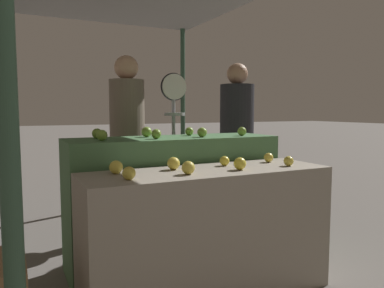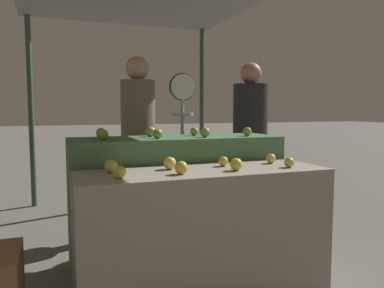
# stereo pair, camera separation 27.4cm
# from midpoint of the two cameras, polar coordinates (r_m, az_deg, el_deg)

# --- Properties ---
(display_counter_front) EXTENTS (1.71, 0.55, 0.88)m
(display_counter_front) POSITION_cam_midpoint_polar(r_m,az_deg,el_deg) (2.64, -0.59, -13.42)
(display_counter_front) COLOR gray
(display_counter_front) RESTS_ON ground_plane
(display_counter_back) EXTENTS (1.71, 0.55, 1.06)m
(display_counter_back) POSITION_cam_midpoint_polar(r_m,az_deg,el_deg) (3.14, -5.37, -8.63)
(display_counter_back) COLOR #4C7A4C
(display_counter_back) RESTS_ON ground_plane
(apple_front_0) EXTENTS (0.08, 0.08, 0.08)m
(apple_front_0) POSITION_cam_midpoint_polar(r_m,az_deg,el_deg) (2.22, -13.11, -4.39)
(apple_front_0) COLOR gold
(apple_front_0) RESTS_ON display_counter_front
(apple_front_1) EXTENTS (0.08, 0.08, 0.08)m
(apple_front_1) POSITION_cam_midpoint_polar(r_m,az_deg,el_deg) (2.35, -3.92, -3.65)
(apple_front_1) COLOR gold
(apple_front_1) RESTS_ON display_counter_front
(apple_front_2) EXTENTS (0.09, 0.09, 0.09)m
(apple_front_2) POSITION_cam_midpoint_polar(r_m,az_deg,el_deg) (2.53, 4.24, -3.03)
(apple_front_2) COLOR gold
(apple_front_2) RESTS_ON display_counter_front
(apple_front_3) EXTENTS (0.07, 0.07, 0.07)m
(apple_front_3) POSITION_cam_midpoint_polar(r_m,az_deg,el_deg) (2.76, 11.78, -2.58)
(apple_front_3) COLOR gold
(apple_front_3) RESTS_ON display_counter_front
(apple_front_4) EXTENTS (0.09, 0.09, 0.09)m
(apple_front_4) POSITION_cam_midpoint_polar(r_m,az_deg,el_deg) (2.44, -14.68, -3.46)
(apple_front_4) COLOR gold
(apple_front_4) RESTS_ON display_counter_front
(apple_front_5) EXTENTS (0.09, 0.09, 0.09)m
(apple_front_5) POSITION_cam_midpoint_polar(r_m,az_deg,el_deg) (2.54, -5.93, -2.98)
(apple_front_5) COLOR yellow
(apple_front_5) RESTS_ON display_counter_front
(apple_front_6) EXTENTS (0.07, 0.07, 0.07)m
(apple_front_6) POSITION_cam_midpoint_polar(r_m,az_deg,el_deg) (2.71, 2.10, -2.61)
(apple_front_6) COLOR gold
(apple_front_6) RESTS_ON display_counter_front
(apple_front_7) EXTENTS (0.07, 0.07, 0.07)m
(apple_front_7) POSITION_cam_midpoint_polar(r_m,az_deg,el_deg) (2.93, 8.98, -2.07)
(apple_front_7) COLOR yellow
(apple_front_7) RESTS_ON display_counter_front
(apple_back_0) EXTENTS (0.08, 0.08, 0.08)m
(apple_back_0) POSITION_cam_midpoint_polar(r_m,az_deg,el_deg) (2.79, -16.33, 1.28)
(apple_back_0) COLOR #7AA338
(apple_back_0) RESTS_ON display_counter_back
(apple_back_1) EXTENTS (0.08, 0.08, 0.08)m
(apple_back_1) POSITION_cam_midpoint_polar(r_m,az_deg,el_deg) (2.89, -8.19, 1.52)
(apple_back_1) COLOR #7AA338
(apple_back_1) RESTS_ON display_counter_back
(apple_back_2) EXTENTS (0.08, 0.08, 0.08)m
(apple_back_2) POSITION_cam_midpoint_polar(r_m,az_deg,el_deg) (3.04, -1.03, 1.79)
(apple_back_2) COLOR #84AD3D
(apple_back_2) RESTS_ON display_counter_back
(apple_back_3) EXTENTS (0.08, 0.08, 0.08)m
(apple_back_3) POSITION_cam_midpoint_polar(r_m,az_deg,el_deg) (3.22, 5.21, 1.93)
(apple_back_3) COLOR #84AD3D
(apple_back_3) RESTS_ON display_counter_back
(apple_back_4) EXTENTS (0.08, 0.08, 0.08)m
(apple_back_4) POSITION_cam_midpoint_polar(r_m,az_deg,el_deg) (3.01, -16.82, 1.53)
(apple_back_4) COLOR #7AA338
(apple_back_4) RESTS_ON display_counter_back
(apple_back_5) EXTENTS (0.08, 0.08, 0.08)m
(apple_back_5) POSITION_cam_midpoint_polar(r_m,az_deg,el_deg) (3.10, -9.47, 1.83)
(apple_back_5) COLOR #84AD3D
(apple_back_5) RESTS_ON display_counter_back
(apple_back_6) EXTENTS (0.07, 0.07, 0.07)m
(apple_back_6) POSITION_cam_midpoint_polar(r_m,az_deg,el_deg) (3.23, -2.85, 1.93)
(apple_back_6) COLOR #84AD3D
(apple_back_6) RESTS_ON display_counter_back
(produce_scale) EXTENTS (0.27, 0.20, 1.64)m
(produce_scale) POSITION_cam_midpoint_polar(r_m,az_deg,el_deg) (3.65, -4.92, 3.67)
(produce_scale) COLOR #99999E
(produce_scale) RESTS_ON ground_plane
(person_vendor_at_scale) EXTENTS (0.44, 0.44, 1.82)m
(person_vendor_at_scale) POSITION_cam_midpoint_polar(r_m,az_deg,el_deg) (3.86, -11.85, 1.87)
(person_vendor_at_scale) COLOR #2D2D38
(person_vendor_at_scale) RESTS_ON ground_plane
(person_customer_left) EXTENTS (0.52, 0.52, 1.80)m
(person_customer_left) POSITION_cam_midpoint_polar(r_m,az_deg,el_deg) (4.29, 5.02, 1.99)
(person_customer_left) COLOR #2D2D38
(person_customer_left) RESTS_ON ground_plane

